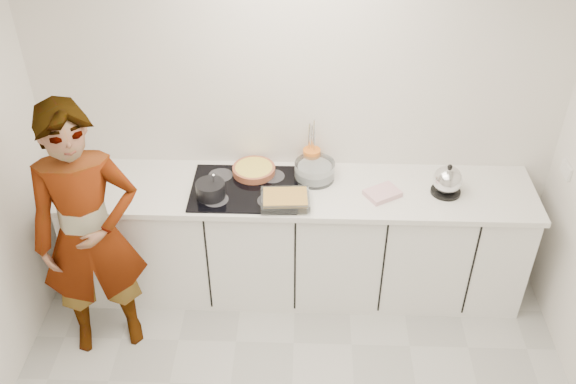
{
  "coord_description": "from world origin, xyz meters",
  "views": [
    {
      "loc": [
        0.06,
        -2.23,
        3.48
      ],
      "look_at": [
        -0.05,
        1.05,
        1.05
      ],
      "focal_mm": 40.0,
      "sensor_mm": 36.0,
      "label": 1
    }
  ],
  "objects_px": {
    "kettle": "(447,181)",
    "cook": "(89,236)",
    "hob": "(245,188)",
    "utensil_crock": "(312,159)",
    "mixing_bowl": "(315,171)",
    "baking_dish": "(285,199)",
    "tart_dish": "(254,170)",
    "saucepan": "(211,190)"
  },
  "relations": [
    {
      "from": "kettle",
      "to": "utensil_crock",
      "type": "height_order",
      "value": "kettle"
    },
    {
      "from": "baking_dish",
      "to": "cook",
      "type": "distance_m",
      "value": 1.25
    },
    {
      "from": "kettle",
      "to": "cook",
      "type": "relative_size",
      "value": 0.13
    },
    {
      "from": "hob",
      "to": "mixing_bowl",
      "type": "height_order",
      "value": "mixing_bowl"
    },
    {
      "from": "baking_dish",
      "to": "kettle",
      "type": "xyz_separation_m",
      "value": [
        1.07,
        0.17,
        0.05
      ]
    },
    {
      "from": "saucepan",
      "to": "mixing_bowl",
      "type": "height_order",
      "value": "saucepan"
    },
    {
      "from": "utensil_crock",
      "to": "hob",
      "type": "bearing_deg",
      "value": -148.74
    },
    {
      "from": "tart_dish",
      "to": "kettle",
      "type": "distance_m",
      "value": 1.32
    },
    {
      "from": "saucepan",
      "to": "kettle",
      "type": "xyz_separation_m",
      "value": [
        1.57,
        0.11,
        0.03
      ]
    },
    {
      "from": "hob",
      "to": "utensil_crock",
      "type": "height_order",
      "value": "utensil_crock"
    },
    {
      "from": "saucepan",
      "to": "kettle",
      "type": "distance_m",
      "value": 1.57
    },
    {
      "from": "saucepan",
      "to": "kettle",
      "type": "relative_size",
      "value": 0.8
    },
    {
      "from": "kettle",
      "to": "cook",
      "type": "bearing_deg",
      "value": -167.03
    },
    {
      "from": "cook",
      "to": "baking_dish",
      "type": "bearing_deg",
      "value": -0.68
    },
    {
      "from": "saucepan",
      "to": "utensil_crock",
      "type": "height_order",
      "value": "saucepan"
    },
    {
      "from": "mixing_bowl",
      "to": "kettle",
      "type": "height_order",
      "value": "kettle"
    },
    {
      "from": "mixing_bowl",
      "to": "kettle",
      "type": "xyz_separation_m",
      "value": [
        0.88,
        -0.14,
        0.04
      ]
    },
    {
      "from": "baking_dish",
      "to": "mixing_bowl",
      "type": "xyz_separation_m",
      "value": [
        0.19,
        0.31,
        0.01
      ]
    },
    {
      "from": "mixing_bowl",
      "to": "cook",
      "type": "bearing_deg",
      "value": -154.56
    },
    {
      "from": "kettle",
      "to": "hob",
      "type": "bearing_deg",
      "value": -179.79
    },
    {
      "from": "tart_dish",
      "to": "utensil_crock",
      "type": "xyz_separation_m",
      "value": [
        0.4,
        0.1,
        0.04
      ]
    },
    {
      "from": "kettle",
      "to": "utensil_crock",
      "type": "xyz_separation_m",
      "value": [
        -0.9,
        0.27,
        -0.02
      ]
    },
    {
      "from": "tart_dish",
      "to": "saucepan",
      "type": "bearing_deg",
      "value": -133.2
    },
    {
      "from": "hob",
      "to": "cook",
      "type": "height_order",
      "value": "cook"
    },
    {
      "from": "kettle",
      "to": "saucepan",
      "type": "bearing_deg",
      "value": -176.01
    },
    {
      "from": "hob",
      "to": "tart_dish",
      "type": "distance_m",
      "value": 0.19
    },
    {
      "from": "baking_dish",
      "to": "cook",
      "type": "xyz_separation_m",
      "value": [
        -1.2,
        -0.35,
        -0.05
      ]
    },
    {
      "from": "cook",
      "to": "saucepan",
      "type": "bearing_deg",
      "value": 13.42
    },
    {
      "from": "saucepan",
      "to": "mixing_bowl",
      "type": "distance_m",
      "value": 0.73
    },
    {
      "from": "tart_dish",
      "to": "baking_dish",
      "type": "distance_m",
      "value": 0.41
    },
    {
      "from": "mixing_bowl",
      "to": "baking_dish",
      "type": "bearing_deg",
      "value": -121.73
    },
    {
      "from": "hob",
      "to": "saucepan",
      "type": "bearing_deg",
      "value": -154.04
    },
    {
      "from": "saucepan",
      "to": "utensil_crock",
      "type": "relative_size",
      "value": 1.29
    },
    {
      "from": "kettle",
      "to": "cook",
      "type": "distance_m",
      "value": 2.33
    },
    {
      "from": "baking_dish",
      "to": "saucepan",
      "type": "bearing_deg",
      "value": 172.91
    },
    {
      "from": "tart_dish",
      "to": "saucepan",
      "type": "height_order",
      "value": "saucepan"
    },
    {
      "from": "baking_dish",
      "to": "mixing_bowl",
      "type": "distance_m",
      "value": 0.36
    },
    {
      "from": "hob",
      "to": "baking_dish",
      "type": "distance_m",
      "value": 0.33
    },
    {
      "from": "cook",
      "to": "mixing_bowl",
      "type": "bearing_deg",
      "value": 8.39
    },
    {
      "from": "kettle",
      "to": "utensil_crock",
      "type": "relative_size",
      "value": 1.61
    },
    {
      "from": "kettle",
      "to": "cook",
      "type": "height_order",
      "value": "cook"
    },
    {
      "from": "saucepan",
      "to": "mixing_bowl",
      "type": "xyz_separation_m",
      "value": [
        0.69,
        0.25,
        -0.01
      ]
    }
  ]
}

